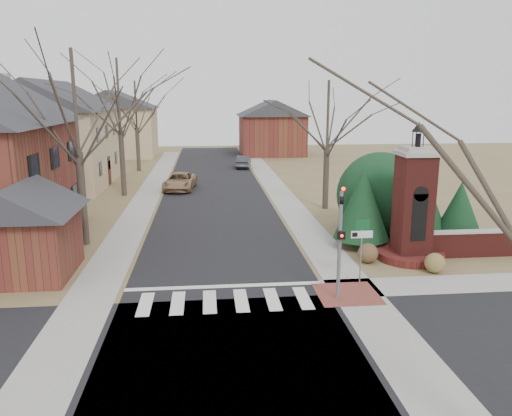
{
  "coord_description": "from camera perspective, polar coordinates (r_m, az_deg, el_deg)",
  "views": [
    {
      "loc": [
        -0.62,
        -16.91,
        7.68
      ],
      "look_at": [
        1.69,
        6.0,
        2.42
      ],
      "focal_mm": 35.0,
      "sensor_mm": 36.0,
      "label": 1
    }
  ],
  "objects": [
    {
      "name": "distant_car",
      "position": [
        53.65,
        -1.43,
        5.32
      ],
      "size": [
        1.97,
        4.12,
        1.3
      ],
      "primitive_type": "imported",
      "rotation": [
        0.0,
        0.0,
        2.99
      ],
      "color": "#383C41",
      "rests_on": "ground"
    },
    {
      "name": "evergreen_mid",
      "position": [
        27.93,
        17.82,
        1.75
      ],
      "size": [
        3.4,
        3.4,
        4.7
      ],
      "color": "#473D33",
      "rests_on": "ground"
    },
    {
      "name": "brick_gate_monument",
      "position": [
        24.55,
        17.47,
        -0.73
      ],
      "size": [
        3.2,
        3.2,
        6.47
      ],
      "color": "#5D201B",
      "rests_on": "ground"
    },
    {
      "name": "bare_tree_1",
      "position": [
        39.43,
        -15.48,
        12.91
      ],
      "size": [
        8.4,
        8.4,
        11.64
      ],
      "color": "#473D33",
      "rests_on": "ground"
    },
    {
      "name": "sidewalk_left",
      "position": [
        39.92,
        -12.25,
        1.48
      ],
      "size": [
        2.0,
        60.0,
        0.02
      ],
      "primitive_type": "cube",
      "color": "gray",
      "rests_on": "ground"
    },
    {
      "name": "cross_street",
      "position": [
        15.9,
        -2.92,
        -16.02
      ],
      "size": [
        120.0,
        8.0,
        0.01
      ],
      "primitive_type": "cube",
      "color": "black",
      "rests_on": "ground"
    },
    {
      "name": "evergreen_near",
      "position": [
        25.73,
        12.07,
        0.49
      ],
      "size": [
        2.8,
        2.8,
        4.1
      ],
      "color": "#473D33",
      "rests_on": "ground"
    },
    {
      "name": "brick_garden_wall",
      "position": [
        27.0,
        26.09,
        -3.56
      ],
      "size": [
        7.5,
        0.5,
        1.3
      ],
      "color": "#5D201B",
      "rests_on": "ground"
    },
    {
      "name": "ground",
      "position": [
        18.58,
        -3.4,
        -11.58
      ],
      "size": [
        120.0,
        120.0,
        0.0
      ],
      "primitive_type": "plane",
      "color": "brown",
      "rests_on": "ground"
    },
    {
      "name": "stop_bar",
      "position": [
        20.69,
        -3.68,
        -8.93
      ],
      "size": [
        8.0,
        0.35,
        0.02
      ],
      "primitive_type": "cube",
      "color": "silver",
      "rests_on": "ground"
    },
    {
      "name": "sign_post",
      "position": [
        20.7,
        11.97,
        -3.5
      ],
      "size": [
        0.9,
        0.07,
        2.75
      ],
      "color": "slate",
      "rests_on": "ground"
    },
    {
      "name": "dry_shrub_right",
      "position": [
        23.39,
        19.77,
        -5.94
      ],
      "size": [
        0.9,
        0.9,
        0.9
      ],
      "primitive_type": "sphere",
      "color": "olive",
      "rests_on": "ground"
    },
    {
      "name": "sidewalk_right_main",
      "position": [
        40.08,
        2.69,
        1.81
      ],
      "size": [
        2.0,
        60.0,
        0.02
      ],
      "primitive_type": "cube",
      "color": "gray",
      "rests_on": "ground"
    },
    {
      "name": "traffic_signal_pole",
      "position": [
        18.86,
        9.6,
        -2.99
      ],
      "size": [
        0.28,
        0.41,
        4.5
      ],
      "color": "slate",
      "rests_on": "ground"
    },
    {
      "name": "house_distant_right",
      "position": [
        65.6,
        1.81,
        9.32
      ],
      "size": [
        8.8,
        8.8,
        7.3
      ],
      "color": "brown",
      "rests_on": "ground"
    },
    {
      "name": "main_street",
      "position": [
        39.66,
        -4.76,
        1.65
      ],
      "size": [
        8.0,
        70.0,
        0.01
      ],
      "primitive_type": "cube",
      "color": "black",
      "rests_on": "ground"
    },
    {
      "name": "house_distant_left",
      "position": [
        65.99,
        -15.92,
        9.39
      ],
      "size": [
        10.8,
        8.8,
        8.53
      ],
      "color": "tan",
      "rests_on": "ground"
    },
    {
      "name": "bare_tree_2",
      "position": [
        52.37,
        -13.61,
        11.78
      ],
      "size": [
        7.35,
        7.35,
        10.19
      ],
      "color": "#473D33",
      "rests_on": "ground"
    },
    {
      "name": "garage_left",
      "position": [
        23.45,
        -25.27,
        -1.82
      ],
      "size": [
        4.8,
        4.8,
        4.29
      ],
      "color": "brown",
      "rests_on": "ground"
    },
    {
      "name": "bare_tree_0",
      "position": [
        26.68,
        -20.07,
        12.13
      ],
      "size": [
        8.05,
        8.05,
        11.15
      ],
      "color": "#473D33",
      "rests_on": "ground"
    },
    {
      "name": "evergreen_far",
      "position": [
        28.05,
        22.27,
        -0.01
      ],
      "size": [
        2.4,
        2.4,
        3.3
      ],
      "color": "#473D33",
      "rests_on": "ground"
    },
    {
      "name": "curb_apron",
      "position": [
        20.22,
        10.39,
        -9.65
      ],
      "size": [
        2.4,
        2.4,
        0.02
      ],
      "primitive_type": "cube",
      "color": "brown",
      "rests_on": "ground"
    },
    {
      "name": "house_stucco_left",
      "position": [
        45.86,
        -22.3,
        8.05
      ],
      "size": [
        9.8,
        12.8,
        9.28
      ],
      "color": "tan",
      "rests_on": "ground"
    },
    {
      "name": "crosswalk_zone",
      "position": [
        19.31,
        -3.51,
        -10.58
      ],
      "size": [
        8.0,
        2.2,
        0.02
      ],
      "primitive_type": "cube",
      "color": "silver",
      "rests_on": "ground"
    },
    {
      "name": "dry_shrub_left",
      "position": [
        23.87,
        12.69,
        -5.06
      ],
      "size": [
        0.94,
        0.94,
        0.94
      ],
      "primitive_type": "sphere",
      "color": "brown",
      "rests_on": "ground"
    },
    {
      "name": "evergreen_mass",
      "position": [
        28.6,
        14.01,
        1.83
      ],
      "size": [
        4.8,
        4.8,
        4.8
      ],
      "primitive_type": "sphere",
      "color": "black",
      "rests_on": "ground"
    },
    {
      "name": "bare_tree_3",
      "position": [
        33.91,
        8.24,
        11.05
      ],
      "size": [
        7.0,
        7.0,
        9.7
      ],
      "color": "#473D33",
      "rests_on": "ground"
    },
    {
      "name": "pickup_truck",
      "position": [
        41.57,
        -8.7,
        3.02
      ],
      "size": [
        2.85,
        5.2,
        1.38
      ],
      "primitive_type": "imported",
      "rotation": [
        0.0,
        0.0,
        -0.12
      ],
      "color": "#9D7855",
      "rests_on": "ground"
    }
  ]
}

